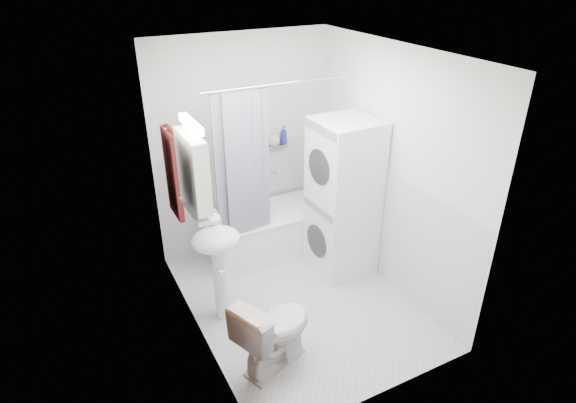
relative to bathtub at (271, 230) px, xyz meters
name	(u,v)px	position (x,y,z in m)	size (l,w,h in m)	color
floor	(298,300)	(-0.14, -0.92, -0.29)	(2.60, 2.60, 0.00)	silver
room_walls	(300,162)	(-0.14, -0.92, 1.20)	(2.60, 2.60, 2.60)	white
wainscot	(285,235)	(-0.14, -0.63, 0.31)	(1.98, 2.58, 2.58)	white
door	(222,273)	(-1.09, -1.47, 0.71)	(0.05, 2.00, 2.00)	brown
bathtub	(271,230)	(0.00, 0.00, 0.00)	(1.37, 0.65, 0.52)	white
tub_spout	(273,171)	(0.20, 0.33, 0.56)	(0.04, 0.04, 0.12)	silver
curtain_rod	(280,84)	(0.00, -0.26, 1.71)	(0.02, 0.02, 1.55)	silver
shower_curtain	(244,166)	(-0.40, -0.26, 0.96)	(0.55, 0.02, 1.45)	#131343
sink	(217,253)	(-0.89, -0.79, 0.42)	(0.44, 0.37, 1.04)	white
medicine_cabinet	(193,169)	(-1.04, -0.82, 1.28)	(0.13, 0.50, 0.71)	white
shelf	(199,209)	(-1.03, -0.82, 0.91)	(0.18, 0.54, 0.03)	silver
shower_caddy	(277,146)	(0.25, 0.32, 0.86)	(0.22, 0.06, 0.02)	silver
towel	(173,172)	(-1.08, -0.23, 1.02)	(0.07, 0.35, 0.86)	#591419
washer_dryer	(343,198)	(0.54, -0.61, 0.55)	(0.62, 0.60, 1.67)	white
toilet	(274,331)	(-0.71, -1.55, 0.06)	(0.39, 0.71, 0.69)	white
soap_pump	(216,223)	(-0.85, -0.67, 0.66)	(0.08, 0.17, 0.08)	gray
shelf_bottle	(205,212)	(-1.03, -0.97, 0.96)	(0.07, 0.18, 0.07)	gray
shelf_cup	(194,197)	(-1.03, -0.70, 0.98)	(0.10, 0.09, 0.10)	gray
shampoo_a	(274,140)	(0.21, 0.32, 0.94)	(0.13, 0.17, 0.13)	gray
shampoo_b	(284,140)	(0.33, 0.32, 0.91)	(0.08, 0.21, 0.08)	navy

